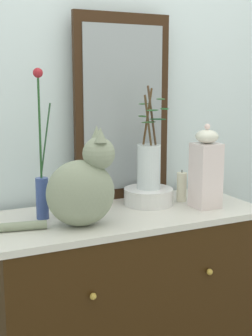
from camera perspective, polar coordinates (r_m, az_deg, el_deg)
name	(u,v)px	position (r m, az deg, el deg)	size (l,w,h in m)	color
wall_back	(96,114)	(2.10, -3.69, 6.63)	(4.40, 0.08, 2.60)	silver
sideboard	(126,319)	(2.06, 0.00, -17.86)	(1.09, 0.49, 0.93)	black
mirror_leaning	(123,108)	(2.04, -0.42, 7.27)	(0.44, 0.03, 0.80)	black
cat_sitting	(82,188)	(1.68, -5.36, -2.38)	(0.48, 0.21, 0.36)	gray
vase_slim_green	(42,181)	(1.79, -10.23, -1.53)	(0.07, 0.05, 0.56)	#34488A
bowl_porcelain	(148,196)	(1.99, 2.75, -3.46)	(0.21, 0.21, 0.07)	white
vase_glass_clear	(149,162)	(1.96, 2.81, 0.68)	(0.14, 0.19, 0.43)	silver
jar_lidded_porcelain	(206,170)	(1.95, 9.70, -0.22)	(0.10, 0.10, 0.35)	silver
candle_pillar	(182,187)	(2.05, 6.79, -2.30)	(0.04, 0.04, 0.14)	beige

